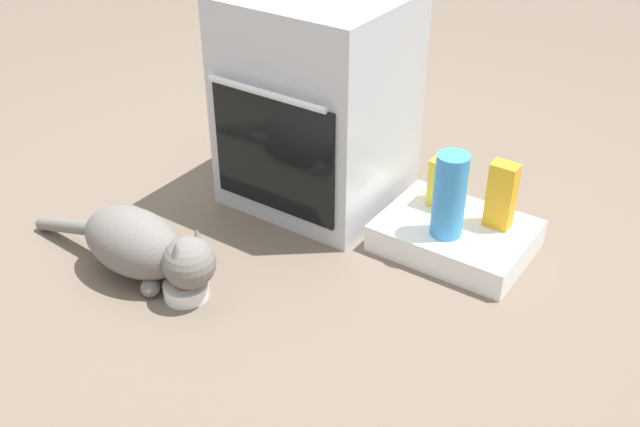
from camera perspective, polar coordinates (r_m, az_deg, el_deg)
The scene contains 8 objects.
ground at distance 2.67m, azimuth -3.58°, elevation -2.11°, with size 8.00×8.00×0.00m, color #6B5B4C.
oven at distance 2.75m, azimuth -0.24°, elevation 8.56°, with size 0.60×0.58×0.80m.
pantry_cabinet at distance 2.64m, azimuth 10.36°, elevation -1.69°, with size 0.51×0.39×0.10m, color white.
food_bowl at distance 2.43m, azimuth -10.27°, elevation -5.68°, with size 0.15×0.15×0.08m.
cat at distance 2.48m, azimuth -13.46°, elevation -2.45°, with size 0.83×0.23×0.25m.
juice_carton at distance 2.57m, azimuth 13.77°, elevation 1.34°, with size 0.09×0.06×0.24m, color orange.
water_bottle at distance 2.48m, azimuth 9.93°, elevation 1.38°, with size 0.11×0.11×0.30m, color #388CD1.
snack_bag at distance 2.67m, azimuth 9.80°, elevation 2.31°, with size 0.12×0.09×0.18m, color yellow.
Camera 1 is at (1.38, -1.71, 1.52)m, focal length 41.60 mm.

